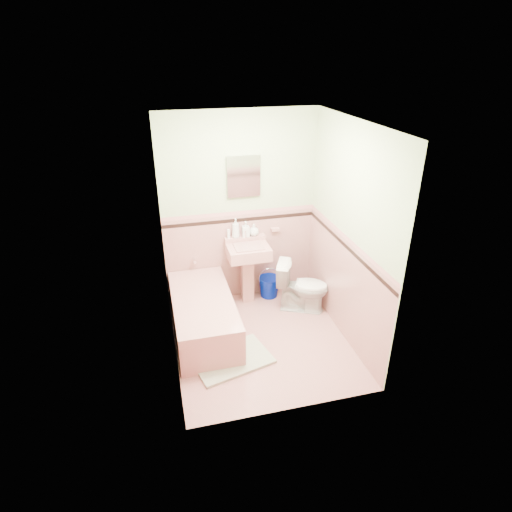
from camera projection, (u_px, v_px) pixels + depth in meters
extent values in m
plane|color=tan|center=(261.00, 340.00, 5.05)|extent=(2.20, 2.20, 0.00)
plane|color=white|center=(263.00, 123.00, 3.94)|extent=(2.20, 2.20, 0.00)
plane|color=beige|center=(240.00, 210.00, 5.45)|extent=(2.50, 0.00, 2.50)
plane|color=beige|center=(296.00, 299.00, 3.54)|extent=(2.50, 0.00, 2.50)
plane|color=beige|center=(166.00, 255.00, 4.28)|extent=(0.00, 2.50, 2.50)
plane|color=beige|center=(349.00, 236.00, 4.72)|extent=(0.00, 2.50, 2.50)
plane|color=tan|center=(241.00, 256.00, 5.73)|extent=(2.00, 0.00, 2.00)
plane|color=tan|center=(292.00, 359.00, 3.84)|extent=(2.00, 0.00, 2.00)
plane|color=tan|center=(173.00, 309.00, 4.57)|extent=(0.00, 2.20, 2.20)
plane|color=tan|center=(342.00, 286.00, 5.00)|extent=(0.00, 2.20, 2.20)
plane|color=black|center=(240.00, 220.00, 5.50)|extent=(2.00, 0.00, 2.00)
plane|color=black|center=(294.00, 311.00, 3.62)|extent=(2.00, 0.00, 2.00)
plane|color=black|center=(169.00, 267.00, 4.34)|extent=(0.00, 2.20, 2.20)
plane|color=black|center=(346.00, 246.00, 4.77)|extent=(0.00, 2.20, 2.20)
plane|color=tan|center=(240.00, 213.00, 5.45)|extent=(2.00, 0.00, 2.00)
plane|color=tan|center=(295.00, 301.00, 3.57)|extent=(2.00, 0.00, 2.00)
plane|color=tan|center=(168.00, 258.00, 4.29)|extent=(0.00, 2.20, 2.20)
plane|color=tan|center=(347.00, 238.00, 4.73)|extent=(0.00, 2.20, 2.20)
cube|color=tan|center=(204.00, 317.00, 5.10)|extent=(0.70, 1.50, 0.45)
cylinder|color=silver|center=(194.00, 260.00, 5.55)|extent=(0.04, 0.12, 0.04)
cylinder|color=silver|center=(246.00, 234.00, 5.51)|extent=(0.02, 0.02, 0.10)
cube|color=white|center=(244.00, 176.00, 5.24)|extent=(0.40, 0.04, 0.50)
cube|color=tan|center=(275.00, 229.00, 5.66)|extent=(0.11, 0.07, 0.04)
imported|color=#B2B2B2|center=(236.00, 228.00, 5.48)|extent=(0.10, 0.10, 0.26)
imported|color=#B2B2B2|center=(246.00, 229.00, 5.52)|extent=(0.10, 0.10, 0.21)
imported|color=#B2B2B2|center=(254.00, 230.00, 5.56)|extent=(0.13, 0.13, 0.16)
cylinder|color=white|center=(229.00, 234.00, 5.49)|extent=(0.04, 0.04, 0.12)
imported|color=white|center=(303.00, 287.00, 5.52)|extent=(0.76, 0.62, 0.67)
cube|color=gray|center=(232.00, 359.00, 4.72)|extent=(0.95, 0.75, 0.03)
cube|color=#BF1E59|center=(217.00, 364.00, 4.59)|extent=(0.15, 0.11, 0.06)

